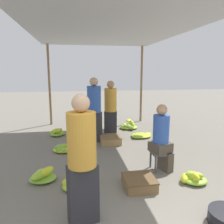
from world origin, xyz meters
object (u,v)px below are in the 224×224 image
(banana_pile_left_2, at_px, (57,133))
(vendor_foreground, at_px, (82,159))
(vendor_seated, at_px, (162,137))
(shopper_walking_mid, at_px, (111,108))
(banana_pile_right_2, at_px, (141,135))
(banana_pile_right_0, at_px, (163,145))
(banana_pile_right_3, at_px, (193,178))
(crate_near, at_px, (110,140))
(banana_pile_right_1, at_px, (129,126))
(stool, at_px, (160,155))
(banana_pile_left_0, at_px, (43,175))
(banana_pile_left_3, at_px, (76,183))
(shopper_walking_far, at_px, (94,109))
(crate_mid, at_px, (139,182))
(banana_pile_left_1, at_px, (63,149))

(banana_pile_left_2, bearing_deg, vendor_foreground, -81.06)
(vendor_seated, distance_m, shopper_walking_mid, 2.38)
(banana_pile_right_2, bearing_deg, banana_pile_right_0, -75.03)
(banana_pile_right_3, bearing_deg, banana_pile_right_2, 91.85)
(banana_pile_right_3, bearing_deg, crate_near, 114.75)
(banana_pile_right_1, height_order, shopper_walking_mid, shopper_walking_mid)
(stool, relative_size, crate_near, 0.69)
(vendor_foreground, distance_m, banana_pile_right_2, 3.87)
(stool, bearing_deg, crate_near, 111.57)
(banana_pile_left_0, height_order, banana_pile_right_3, banana_pile_left_0)
(banana_pile_left_2, height_order, banana_pile_left_3, banana_pile_left_3)
(banana_pile_right_1, bearing_deg, banana_pile_left_2, -169.39)
(banana_pile_left_2, bearing_deg, banana_pile_left_0, -90.52)
(banana_pile_left_2, xyz_separation_m, banana_pile_right_1, (2.27, 0.43, -0.00))
(banana_pile_left_3, xyz_separation_m, banana_pile_right_2, (1.88, 2.51, -0.03))
(vendor_seated, height_order, crate_near, vendor_seated)
(banana_pile_left_2, height_order, crate_near, banana_pile_left_2)
(banana_pile_left_2, xyz_separation_m, crate_near, (1.44, -0.93, 0.00))
(banana_pile_right_0, relative_size, shopper_walking_far, 0.25)
(vendor_foreground, height_order, shopper_walking_mid, shopper_walking_mid)
(vendor_foreground, relative_size, vendor_seated, 1.27)
(banana_pile_left_3, distance_m, banana_pile_right_2, 3.14)
(vendor_foreground, relative_size, banana_pile_left_2, 3.10)
(banana_pile_left_2, relative_size, banana_pile_right_1, 0.83)
(banana_pile_left_0, bearing_deg, vendor_foreground, -61.03)
(crate_near, xyz_separation_m, crate_mid, (0.10, -2.28, -0.01))
(vendor_seated, height_order, banana_pile_right_2, vendor_seated)
(banana_pile_left_0, height_order, banana_pile_left_2, banana_pile_left_0)
(shopper_walking_mid, height_order, shopper_walking_far, shopper_walking_far)
(banana_pile_left_0, height_order, banana_pile_right_1, banana_pile_right_1)
(banana_pile_left_2, relative_size, crate_mid, 1.03)
(stool, height_order, banana_pile_left_2, stool)
(banana_pile_right_3, xyz_separation_m, shopper_walking_mid, (-0.94, 2.85, 0.76))
(banana_pile_right_1, xyz_separation_m, crate_mid, (-0.74, -3.65, -0.01))
(banana_pile_right_3, bearing_deg, banana_pile_left_2, 127.79)
(banana_pile_right_0, height_order, banana_pile_right_2, banana_pile_right_0)
(vendor_foreground, distance_m, banana_pile_left_1, 2.67)
(banana_pile_left_0, bearing_deg, banana_pile_left_1, 78.72)
(vendor_seated, relative_size, crate_near, 2.38)
(banana_pile_left_3, xyz_separation_m, crate_near, (0.92, 2.13, 0.02))
(stool, height_order, crate_mid, stool)
(shopper_walking_far, bearing_deg, stool, -61.68)
(banana_pile_left_1, height_order, shopper_walking_far, shopper_walking_far)
(banana_pile_right_2, bearing_deg, shopper_walking_mid, 166.88)
(banana_pile_left_0, distance_m, crate_mid, 1.63)
(banana_pile_right_3, bearing_deg, vendor_seated, 122.62)
(banana_pile_left_1, xyz_separation_m, crate_mid, (1.28, -1.86, 0.02))
(vendor_seated, xyz_separation_m, banana_pile_right_3, (0.35, -0.55, -0.57))
(crate_mid, xyz_separation_m, shopper_walking_mid, (0.00, 2.87, 0.75))
(banana_pile_left_1, bearing_deg, shopper_walking_mid, 37.98)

